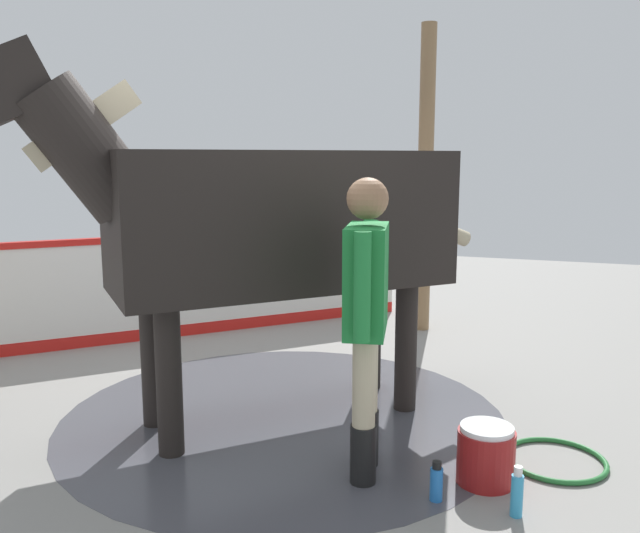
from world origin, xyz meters
The scene contains 10 objects.
ground_plane centered at (0.00, 0.00, -0.01)m, with size 16.00×16.00×0.02m, color gray.
wet_patch centered at (0.17, 0.26, 0.00)m, with size 3.14×3.14×0.00m, color #4C4C54.
barrier_wall centered at (-1.57, -1.45, 0.49)m, with size 3.42×3.47×1.06m.
roof_post_far centered at (-2.56, 0.76, 1.58)m, with size 0.16×0.16×3.17m, color olive.
horse centered at (0.25, 0.18, 1.42)m, with size 2.67×2.70×2.48m.
handler centered at (0.80, 1.04, 1.00)m, with size 0.68×0.31×1.72m.
wash_bucket centered at (0.68, 1.71, 0.17)m, with size 0.33×0.33×0.34m.
bottle_shampoo centered at (0.99, 1.90, 0.12)m, with size 0.06×0.06×0.27m.
bottle_spray centered at (0.97, 1.48, 0.10)m, with size 0.07×0.07×0.22m.
hose_coil centered at (0.29, 2.10, 0.02)m, with size 0.61×0.61×0.03m, color #267233.
Camera 1 is at (4.25, 1.96, 1.83)m, focal length 36.48 mm.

